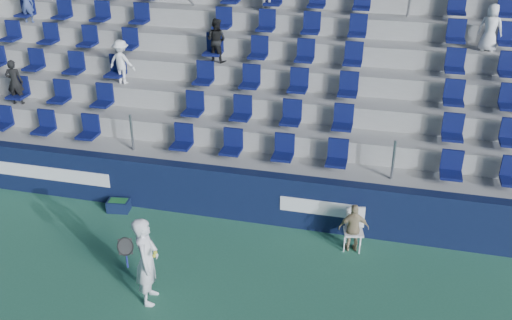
# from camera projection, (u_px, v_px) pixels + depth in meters

# --- Properties ---
(ground) EXTENTS (70.00, 70.00, 0.00)m
(ground) POSITION_uv_depth(u_px,v_px,m) (208.00, 310.00, 10.30)
(ground) COLOR #2D694E
(ground) RESTS_ON ground
(sponsor_wall) EXTENTS (24.00, 0.32, 1.20)m
(sponsor_wall) POSITION_uv_depth(u_px,v_px,m) (251.00, 196.00, 12.77)
(sponsor_wall) COLOR #0F1838
(sponsor_wall) RESTS_ON ground
(grandstand) EXTENTS (24.00, 8.17, 6.63)m
(grandstand) POSITION_uv_depth(u_px,v_px,m) (295.00, 65.00, 16.52)
(grandstand) COLOR #9B9B96
(grandstand) RESTS_ON ground
(tennis_player) EXTENTS (0.69, 0.71, 1.75)m
(tennis_player) POSITION_uv_depth(u_px,v_px,m) (147.00, 261.00, 10.17)
(tennis_player) COLOR white
(tennis_player) RESTS_ON ground
(line_judge_chair) EXTENTS (0.47, 0.48, 0.90)m
(line_judge_chair) POSITION_uv_depth(u_px,v_px,m) (354.00, 225.00, 11.87)
(line_judge_chair) COLOR white
(line_judge_chair) RESTS_ON ground
(line_judge) EXTENTS (0.68, 0.40, 1.08)m
(line_judge) POSITION_uv_depth(u_px,v_px,m) (354.00, 228.00, 11.73)
(line_judge) COLOR tan
(line_judge) RESTS_ON ground
(ball_bin) EXTENTS (0.54, 0.40, 0.28)m
(ball_bin) POSITION_uv_depth(u_px,v_px,m) (119.00, 205.00, 13.29)
(ball_bin) COLOR #0F1937
(ball_bin) RESTS_ON ground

